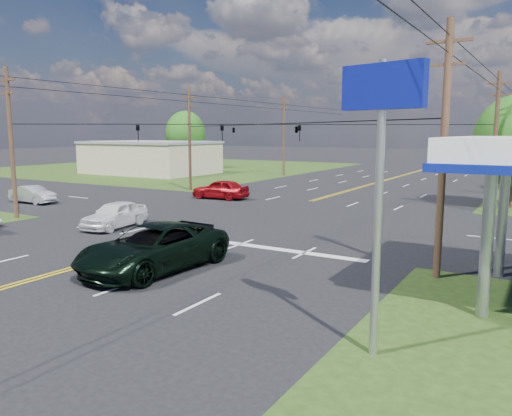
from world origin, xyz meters
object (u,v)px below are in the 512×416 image
Objects in this scene: pickup_dkgreen at (154,248)px; suv_black at (152,251)px; tree_far_l at (185,134)px; pole_sw at (11,141)px; pole_ne at (495,141)px; retail_nw at (150,158)px; sedan_silver at (33,194)px; pickup_white at (115,215)px; pole_left_far at (284,135)px; polesign_se at (381,131)px; pole_se at (444,148)px; pole_nw at (190,138)px.

suv_black is at bearing -86.44° from pickup_dkgreen.
tree_far_l reaches higher than pickup_dkgreen.
pole_sw is 1.00× the size of pole_ne.
sedan_silver is at bearing -65.78° from retail_nw.
sedan_silver is (-13.13, 3.92, -0.08)m from pickup_white.
pole_left_far is 1.40× the size of polesign_se.
retail_nw is 38.98m from pickup_white.
pickup_white is 13.70m from sedan_silver.
suv_black is (16.00, -4.77, -4.11)m from pole_sw.
polesign_se is at bearing -13.09° from suv_black.
pole_sw is 0.95× the size of pole_left_far.
pole_se reaches higher than polesign_se.
pickup_white is (-18.14, -17.00, -4.15)m from pole_ne.
pole_left_far is 1.15× the size of tree_far_l.
pole_nw reaches higher than tree_far_l.
pole_nw is at bearing 128.45° from suv_black.
pole_left_far is (-26.00, 37.00, 0.25)m from pole_se.
sedan_silver is at bearing 171.05° from pole_se.
pole_ne is at bearing -36.16° from pole_left_far.
polesign_se is at bearing -90.00° from pole_se.
pole_nw is (-26.00, 18.00, 0.00)m from pole_se.
sedan_silver is at bearing -157.31° from pole_ne.
pole_sw and pole_ne have the same top height.
tree_far_l is at bearing 168.11° from pole_left_far.
pole_sw is at bearing -145.30° from pole_ne.
pole_se is 31.62m from pole_nw.
pole_se is 11.82m from suv_black.
pole_sw is 45.19m from tree_far_l.
pole_sw is 2.28× the size of sedan_silver.
sedan_silver is 0.58× the size of polesign_se.
sedan_silver is 34.07m from polesign_se.
pole_se is 2.28× the size of sedan_silver.
pole_sw is at bearing -134.49° from sedan_silver.
pole_left_far is (17.00, 6.00, 3.17)m from retail_nw.
pole_left_far reaches higher than suv_black.
suv_black is (16.00, -41.77, -4.36)m from pole_left_far.
retail_nw reaches higher than suv_black.
polesign_se reaches higher than sedan_silver.
pole_se is 1.00× the size of pole_ne.
pole_nw is at bearing 180.00° from pole_ne.
pole_ne is 1.09× the size of tree_far_l.
pole_ne is 25.20m from suv_black.
pole_se is 45.22m from pole_left_far.
pole_nw is (17.00, -13.00, 2.92)m from retail_nw.
pole_ne is at bearing 90.00° from polesign_se.
pole_ne is at bearing -16.82° from retail_nw.
pole_nw is at bearing -50.44° from tree_far_l.
pole_sw is 1.09× the size of tree_far_l.
polesign_se is at bearing -33.35° from pickup_white.
pole_ne is at bearing 69.75° from pickup_dkgreen.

